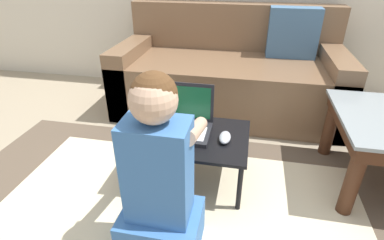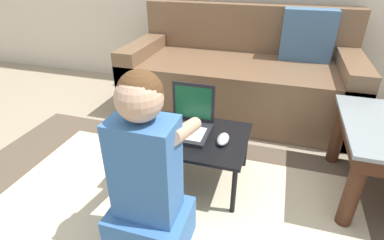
{
  "view_description": "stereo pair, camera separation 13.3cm",
  "coord_description": "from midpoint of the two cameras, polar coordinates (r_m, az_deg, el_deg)",
  "views": [
    {
      "loc": [
        0.27,
        -1.29,
        1.09
      ],
      "look_at": [
        -0.0,
        0.04,
        0.34
      ],
      "focal_mm": 28.0,
      "sensor_mm": 36.0,
      "label": 1
    },
    {
      "loc": [
        0.39,
        -1.26,
        1.09
      ],
      "look_at": [
        -0.0,
        0.04,
        0.34
      ],
      "focal_mm": 28.0,
      "sensor_mm": 36.0,
      "label": 2
    }
  ],
  "objects": [
    {
      "name": "ground_plane",
      "position": [
        1.71,
        1.93,
        -10.86
      ],
      "size": [
        16.0,
        16.0,
        0.0
      ],
      "primitive_type": "plane",
      "color": "gray"
    },
    {
      "name": "area_rug",
      "position": [
        1.54,
        -0.72,
        -16.01
      ],
      "size": [
        2.46,
        1.32,
        0.01
      ],
      "color": "brown",
      "rests_on": "ground_plane"
    },
    {
      "name": "laptop_desk",
      "position": [
        1.56,
        1.78,
        -3.67
      ],
      "size": [
        0.61,
        0.43,
        0.28
      ],
      "color": "black",
      "rests_on": "ground_plane"
    },
    {
      "name": "person_seated",
      "position": [
        1.16,
        -5.22,
        -11.07
      ],
      "size": [
        0.32,
        0.4,
        0.78
      ],
      "color": "#3D70B2",
      "rests_on": "ground_plane"
    },
    {
      "name": "computer_mouse",
      "position": [
        1.49,
        8.49,
        -3.68
      ],
      "size": [
        0.06,
        0.11,
        0.04
      ],
      "color": "#B2B7C1",
      "rests_on": "laptop_desk"
    },
    {
      "name": "laptop",
      "position": [
        1.55,
        1.8,
        -0.95
      ],
      "size": [
        0.23,
        0.23,
        0.24
      ],
      "color": "#232328",
      "rests_on": "laptop_desk"
    },
    {
      "name": "couch",
      "position": [
        2.38,
        10.83,
        8.17
      ],
      "size": [
        1.66,
        0.81,
        0.77
      ],
      "color": "brown",
      "rests_on": "ground_plane"
    }
  ]
}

